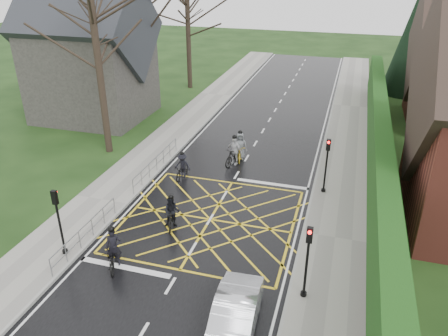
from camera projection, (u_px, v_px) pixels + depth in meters
The scene contains 22 objects.
ground at pixel (210, 219), 21.47m from camera, with size 120.00×120.00×0.00m, color black.
road at pixel (210, 219), 21.47m from camera, with size 9.00×80.00×0.01m, color black.
sidewalk_right at pixel (335, 239), 19.90m from camera, with size 3.00×80.00×0.15m, color gray.
sidewalk_left at pixel (102, 201), 22.98m from camera, with size 3.00×80.00×0.15m, color gray.
stone_wall at pixel (374, 180), 24.50m from camera, with size 0.50×38.00×0.70m, color slate.
hedge at pixel (379, 151), 23.73m from camera, with size 0.90×38.00×2.80m, color #173A10.
conifer at pixel (415, 38), 38.89m from camera, with size 4.60×4.60×10.00m.
church at pixel (89, 54), 33.09m from camera, with size 8.80×7.80×11.00m.
tree_near at pixel (94, 27), 25.45m from camera, with size 9.24×9.24×11.44m.
tree_mid at pixel (139, 1), 32.28m from camera, with size 10.08×10.08×12.48m.
tree_far at pixel (187, 10), 39.62m from camera, with size 8.40×8.40×10.40m.
railing_south at pixel (85, 230), 19.31m from camera, with size 0.05×5.04×1.03m.
railing_north at pixel (156, 160), 25.76m from camera, with size 0.05×6.04×1.03m.
traffic_light_ne at pixel (326, 166), 23.04m from camera, with size 0.24×0.31×3.21m.
traffic_light_se at pixel (307, 263), 15.82m from camera, with size 0.24×0.31×3.21m.
traffic_light_sw at pixel (60, 223), 18.18m from camera, with size 0.24×0.31×3.21m.
cyclist_rear at pixel (114, 253), 18.03m from camera, with size 1.43×2.07×1.91m.
cyclist_back at pixel (172, 215), 20.60m from camera, with size 0.94×1.81×1.75m.
cyclist_mid at pixel (182, 168), 25.28m from camera, with size 0.97×1.68×1.62m.
cyclist_front at pixel (234, 154), 26.79m from camera, with size 1.13×2.02×1.95m.
cyclist_lead at pixel (240, 149), 27.51m from camera, with size 1.19×2.11×1.94m.
car at pixel (234, 319), 14.71m from camera, with size 1.44×4.14×1.36m, color silver.
Camera 1 is at (5.84, -17.21, 11.74)m, focal length 35.00 mm.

